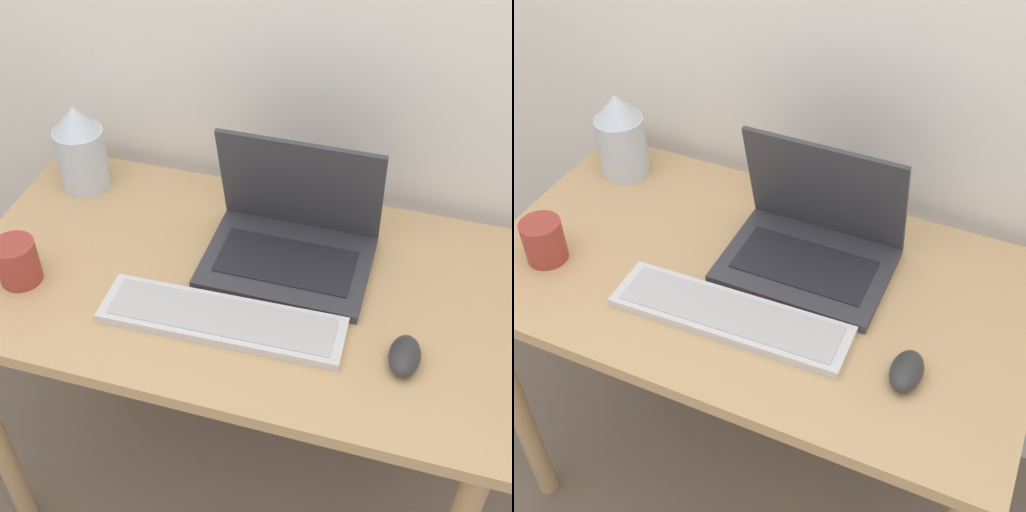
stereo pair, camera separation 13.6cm
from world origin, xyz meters
TOP-DOWN VIEW (x-y plane):
  - desk at (0.00, 0.32)m, footprint 1.14×0.64m
  - laptop at (0.09, 0.42)m, footprint 0.34×0.25m
  - keyboard at (0.01, 0.19)m, footprint 0.48×0.13m
  - mouse at (0.35, 0.19)m, footprint 0.06×0.10m
  - vase at (-0.44, 0.53)m, footprint 0.11×0.11m
  - mp3_player at (0.05, 0.29)m, footprint 0.04×0.06m
  - mug at (-0.42, 0.19)m, footprint 0.08×0.08m

SIDE VIEW (x-z plane):
  - desk at x=0.00m, z-range 0.27..1.05m
  - mp3_player at x=0.05m, z-range 0.77..0.78m
  - keyboard at x=0.01m, z-range 0.77..0.79m
  - mouse at x=0.35m, z-range 0.77..0.81m
  - mug at x=-0.42m, z-range 0.77..0.87m
  - laptop at x=0.09m, z-range 0.70..0.96m
  - vase at x=-0.44m, z-range 0.77..0.98m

